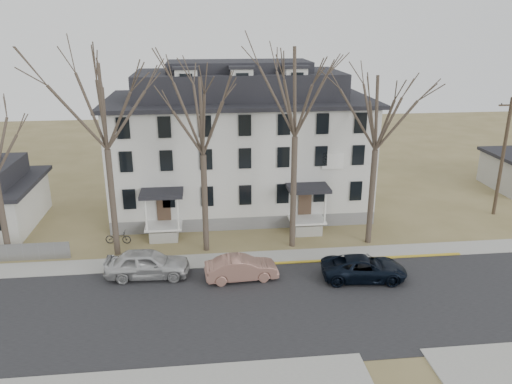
{
  "coord_description": "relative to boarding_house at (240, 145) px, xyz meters",
  "views": [
    {
      "loc": [
        -5.05,
        -21.67,
        14.96
      ],
      "look_at": [
        -1.64,
        9.0,
        4.36
      ],
      "focal_mm": 35.0,
      "sensor_mm": 36.0,
      "label": 1
    }
  ],
  "objects": [
    {
      "name": "car_silver",
      "position": [
        -6.64,
        -11.64,
        -4.51
      ],
      "size": [
        5.22,
        2.3,
        1.75
      ],
      "primitive_type": "imported",
      "rotation": [
        0.0,
        0.0,
        1.52
      ],
      "color": "silver",
      "rests_on": "ground"
    },
    {
      "name": "bicycle_left",
      "position": [
        -9.17,
        -6.52,
        -4.9
      ],
      "size": [
        1.87,
        0.85,
        0.95
      ],
      "primitive_type": "imported",
      "rotation": [
        0.0,
        0.0,
        1.45
      ],
      "color": "black",
      "rests_on": "ground"
    },
    {
      "name": "tree_center",
      "position": [
        3.0,
        -8.15,
        5.71
      ],
      "size": [
        9.0,
        9.0,
        14.7
      ],
      "color": "#473B31",
      "rests_on": "ground"
    },
    {
      "name": "yellow_curb",
      "position": [
        7.0,
        -10.85,
        -5.38
      ],
      "size": [
        14.0,
        0.25,
        0.06
      ],
      "primitive_type": "cube",
      "color": "gold",
      "rests_on": "ground"
    },
    {
      "name": "tree_far_left",
      "position": [
        -9.0,
        -8.15,
        4.96
      ],
      "size": [
        8.4,
        8.4,
        13.72
      ],
      "color": "#473B31",
      "rests_on": "ground"
    },
    {
      "name": "main_road",
      "position": [
        2.0,
        -15.95,
        -5.38
      ],
      "size": [
        120.0,
        10.0,
        0.04
      ],
      "primitive_type": "cube",
      "color": "#27272A",
      "rests_on": "ground"
    },
    {
      "name": "ground",
      "position": [
        2.0,
        -17.95,
        -5.38
      ],
      "size": [
        120.0,
        120.0,
        0.0
      ],
      "primitive_type": "plane",
      "color": "olive",
      "rests_on": "ground"
    },
    {
      "name": "boarding_house",
      "position": [
        0.0,
        0.0,
        0.0
      ],
      "size": [
        20.8,
        12.36,
        12.05
      ],
      "color": "slate",
      "rests_on": "ground"
    },
    {
      "name": "tree_mid_right",
      "position": [
        8.5,
        -8.15,
        4.22
      ],
      "size": [
        7.8,
        7.8,
        12.74
      ],
      "color": "#473B31",
      "rests_on": "ground"
    },
    {
      "name": "car_navy",
      "position": [
        6.47,
        -13.37,
        -4.67
      ],
      "size": [
        5.34,
        2.85,
        1.43
      ],
      "primitive_type": "imported",
      "rotation": [
        0.0,
        0.0,
        1.47
      ],
      "color": "black",
      "rests_on": "ground"
    },
    {
      "name": "tree_mid_left",
      "position": [
        -3.0,
        -8.15,
        4.22
      ],
      "size": [
        7.8,
        7.8,
        12.74
      ],
      "color": "#473B31",
      "rests_on": "ground"
    },
    {
      "name": "far_sidewalk",
      "position": [
        2.0,
        -9.95,
        -5.38
      ],
      "size": [
        120.0,
        2.0,
        0.08
      ],
      "primitive_type": "cube",
      "color": "#A09F97",
      "rests_on": "ground"
    },
    {
      "name": "car_tan",
      "position": [
        -0.94,
        -12.58,
        -4.65
      ],
      "size": [
        4.51,
        1.87,
        1.45
      ],
      "primitive_type": "imported",
      "rotation": [
        0.0,
        0.0,
        1.65
      ],
      "color": "#96685A",
      "rests_on": "ground"
    },
    {
      "name": "utility_pole_far",
      "position": [
        20.5,
        -3.95,
        -0.47
      ],
      "size": [
        2.0,
        0.28,
        9.5
      ],
      "color": "#3D3023",
      "rests_on": "ground"
    }
  ]
}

